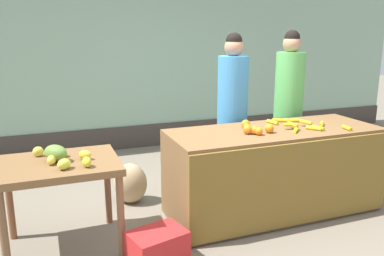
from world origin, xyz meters
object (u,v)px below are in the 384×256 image
(vendor_woman_blue_shirt, at_px, (232,114))
(produce_crate, at_px, (157,247))
(produce_sack, at_px, (130,183))
(vendor_woman_green_shirt, at_px, (288,108))

(vendor_woman_blue_shirt, bearing_deg, produce_crate, -136.94)
(vendor_woman_blue_shirt, distance_m, produce_sack, 1.37)
(produce_crate, distance_m, produce_sack, 1.21)
(produce_sack, bearing_deg, vendor_woman_green_shirt, -1.13)
(produce_sack, bearing_deg, produce_crate, -92.15)
(produce_sack, bearing_deg, vendor_woman_blue_shirt, -3.15)
(vendor_woman_blue_shirt, height_order, produce_sack, vendor_woman_blue_shirt)
(vendor_woman_blue_shirt, relative_size, vendor_woman_green_shirt, 0.99)
(vendor_woman_blue_shirt, distance_m, vendor_woman_green_shirt, 0.76)
(vendor_woman_green_shirt, distance_m, produce_crate, 2.44)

